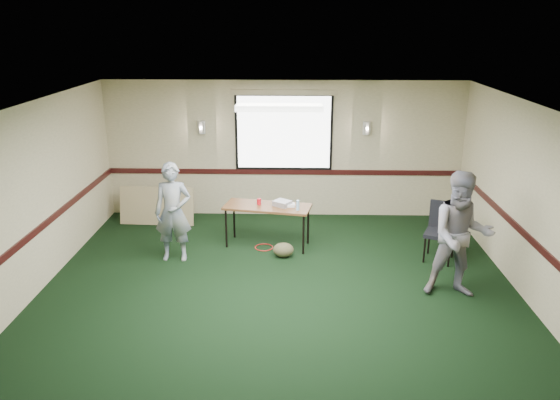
{
  "coord_description": "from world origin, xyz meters",
  "views": [
    {
      "loc": [
        0.21,
        -6.5,
        3.79
      ],
      "look_at": [
        0.0,
        1.3,
        1.2
      ],
      "focal_mm": 35.0,
      "sensor_mm": 36.0,
      "label": 1
    }
  ],
  "objects_px": {
    "projector": "(282,203)",
    "folding_table": "(267,209)",
    "conference_chair": "(442,226)",
    "person_left": "(173,212)",
    "person_right": "(461,236)"
  },
  "relations": [
    {
      "from": "projector",
      "to": "folding_table",
      "type": "bearing_deg",
      "value": -144.81
    },
    {
      "from": "conference_chair",
      "to": "person_left",
      "type": "relative_size",
      "value": 0.58
    },
    {
      "from": "person_left",
      "to": "projector",
      "type": "bearing_deg",
      "value": 17.79
    },
    {
      "from": "folding_table",
      "to": "conference_chair",
      "type": "relative_size",
      "value": 1.63
    },
    {
      "from": "projector",
      "to": "person_left",
      "type": "xyz_separation_m",
      "value": [
        -1.76,
        -0.61,
        0.04
      ]
    },
    {
      "from": "folding_table",
      "to": "person_right",
      "type": "relative_size",
      "value": 0.85
    },
    {
      "from": "person_left",
      "to": "person_right",
      "type": "distance_m",
      "value": 4.44
    },
    {
      "from": "folding_table",
      "to": "conference_chair",
      "type": "xyz_separation_m",
      "value": [
        2.89,
        -0.45,
        -0.12
      ]
    },
    {
      "from": "conference_chair",
      "to": "person_right",
      "type": "bearing_deg",
      "value": -70.67
    },
    {
      "from": "person_right",
      "to": "projector",
      "type": "bearing_deg",
      "value": 149.93
    },
    {
      "from": "folding_table",
      "to": "projector",
      "type": "distance_m",
      "value": 0.28
    },
    {
      "from": "folding_table",
      "to": "person_right",
      "type": "xyz_separation_m",
      "value": [
        2.8,
        -1.73,
        0.23
      ]
    },
    {
      "from": "folding_table",
      "to": "person_left",
      "type": "height_order",
      "value": "person_left"
    },
    {
      "from": "folding_table",
      "to": "person_left",
      "type": "bearing_deg",
      "value": -147.15
    },
    {
      "from": "folding_table",
      "to": "projector",
      "type": "xyz_separation_m",
      "value": [
        0.26,
        -0.0,
        0.1
      ]
    }
  ]
}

